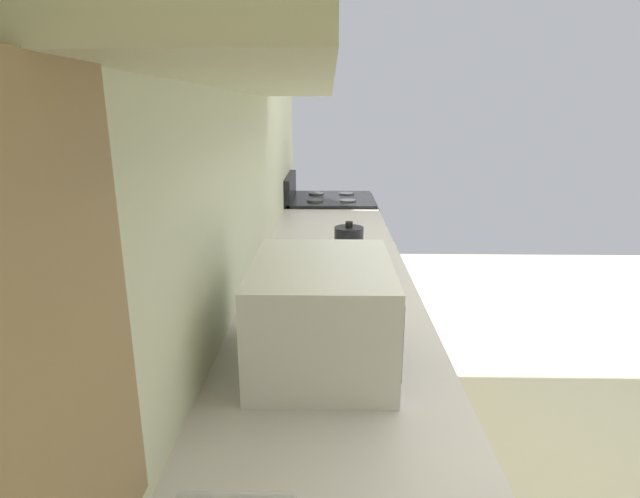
% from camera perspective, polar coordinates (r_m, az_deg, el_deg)
% --- Properties ---
extents(ground_plane, '(6.77, 6.77, 0.00)m').
position_cam_1_polar(ground_plane, '(2.67, 28.10, -21.48)').
color(ground_plane, beige).
extents(wall_back, '(4.35, 0.12, 2.56)m').
position_cam_1_polar(wall_back, '(1.92, -9.79, 7.90)').
color(wall_back, beige).
rests_on(wall_back, ground_plane).
extents(counter_run, '(3.44, 0.63, 0.90)m').
position_cam_1_polar(counter_run, '(1.83, 1.02, -20.60)').
color(counter_run, beige).
rests_on(counter_run, ground_plane).
extents(window_back_wall, '(0.43, 0.02, 0.62)m').
position_cam_1_polar(window_back_wall, '(0.58, -30.08, -12.92)').
color(window_back_wall, '#997A4C').
extents(oven_range, '(0.65, 0.63, 1.08)m').
position_cam_1_polar(oven_range, '(3.67, 1.25, -1.16)').
color(oven_range, black).
rests_on(oven_range, ground_plane).
extents(microwave, '(0.45, 0.36, 0.27)m').
position_cam_1_polar(microwave, '(1.28, 0.31, -7.25)').
color(microwave, white).
rests_on(microwave, counter_run).
extents(bowl, '(0.14, 0.14, 0.04)m').
position_cam_1_polar(bowl, '(1.89, 3.56, -3.11)').
color(bowl, '#4C8CBF').
rests_on(bowl, counter_run).
extents(kettle, '(0.17, 0.12, 0.17)m').
position_cam_1_polar(kettle, '(2.13, 3.29, 0.57)').
color(kettle, black).
rests_on(kettle, counter_run).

